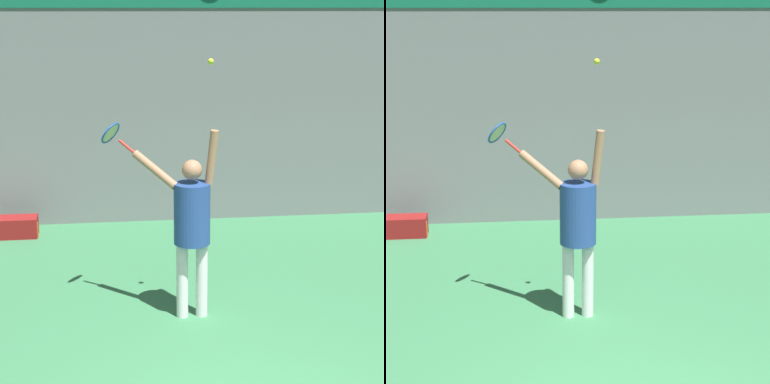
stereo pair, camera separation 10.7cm
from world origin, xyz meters
TOP-DOWN VIEW (x-y plane):
  - back_wall at (0.00, 6.34)m, footprint 18.00×0.10m
  - tennis_player at (-0.24, 2.65)m, footprint 0.94×0.58m
  - tennis_racket at (-1.07, 3.14)m, footprint 0.43×0.36m
  - tennis_ball at (-0.05, 2.60)m, footprint 0.06×0.06m
  - water_bottle at (-2.25, 5.66)m, footprint 0.09×0.09m
  - equipment_bag at (-2.61, 5.74)m, footprint 0.78×0.35m

SIDE VIEW (x-z plane):
  - water_bottle at x=-2.25m, z-range -0.01..0.27m
  - equipment_bag at x=-2.61m, z-range 0.00..0.30m
  - tennis_player at x=-0.24m, z-range 0.07..2.20m
  - tennis_racket at x=-1.07m, z-range 1.84..2.18m
  - back_wall at x=0.00m, z-range 0.00..5.00m
  - tennis_ball at x=-0.05m, z-range 2.81..2.87m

